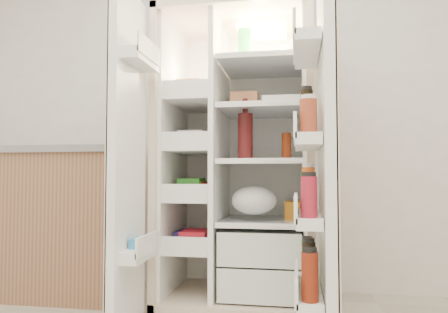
# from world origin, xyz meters

# --- Properties ---
(wall_back) EXTENTS (4.00, 0.02, 2.70)m
(wall_back) POSITION_xyz_m (0.00, 2.00, 1.35)
(wall_back) COLOR white
(wall_back) RESTS_ON floor
(refrigerator) EXTENTS (0.92, 0.70, 1.80)m
(refrigerator) POSITION_xyz_m (0.05, 1.65, 0.74)
(refrigerator) COLOR beige
(refrigerator) RESTS_ON floor
(freezer_door) EXTENTS (0.15, 0.40, 1.72)m
(freezer_door) POSITION_xyz_m (-0.47, 1.05, 0.89)
(freezer_door) COLOR white
(freezer_door) RESTS_ON floor
(fridge_door) EXTENTS (0.17, 0.58, 1.72)m
(fridge_door) POSITION_xyz_m (0.51, 0.96, 0.87)
(fridge_door) COLOR white
(fridge_door) RESTS_ON floor
(kitchen_counter) EXTENTS (1.36, 0.72, 0.99)m
(kitchen_counter) POSITION_xyz_m (-1.40, 1.70, 0.50)
(kitchen_counter) COLOR #986E4C
(kitchen_counter) RESTS_ON floor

